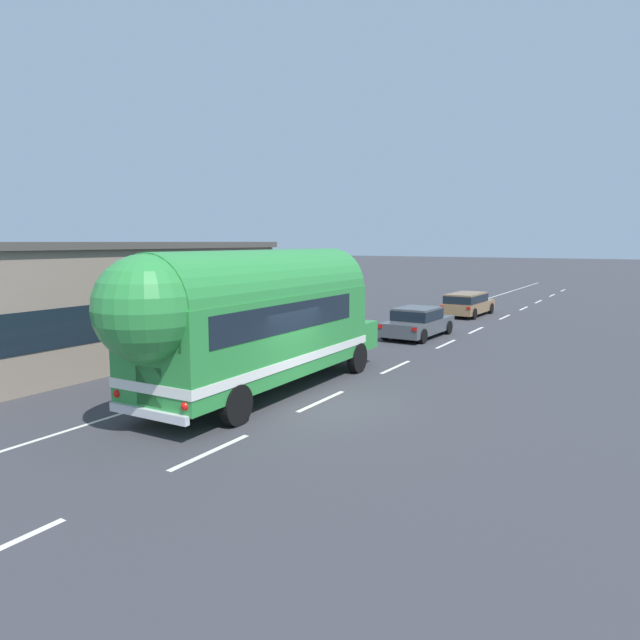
{
  "coord_description": "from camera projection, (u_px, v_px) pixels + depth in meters",
  "views": [
    {
      "loc": [
        7.89,
        -12.85,
        4.35
      ],
      "look_at": [
        -2.14,
        3.86,
        1.7
      ],
      "focal_mm": 32.4,
      "sensor_mm": 36.0,
      "label": 1
    }
  ],
  "objects": [
    {
      "name": "ground_plane",
      "position": [
        314.0,
        404.0,
        15.53
      ],
      "size": [
        300.0,
        300.0,
        0.0
      ],
      "primitive_type": "plane",
      "color": "#38383D"
    },
    {
      "name": "lane_markings",
      "position": [
        404.0,
        334.0,
        27.5
      ],
      "size": [
        3.91,
        80.0,
        0.01
      ],
      "color": "silver",
      "rests_on": "ground"
    },
    {
      "name": "roadside_building",
      "position": [
        56.0,
        298.0,
        22.54
      ],
      "size": [
        10.46,
        15.14,
        4.34
      ],
      "color": "gray",
      "rests_on": "ground"
    },
    {
      "name": "painted_bus",
      "position": [
        253.0,
        316.0,
        16.0
      ],
      "size": [
        2.72,
        11.03,
        4.12
      ],
      "color": "#2D8C3D",
      "rests_on": "ground"
    },
    {
      "name": "car_lead",
      "position": [
        418.0,
        321.0,
        26.43
      ],
      "size": [
        2.09,
        4.56,
        1.37
      ],
      "color": "#474C51",
      "rests_on": "ground"
    },
    {
      "name": "car_second",
      "position": [
        467.0,
        303.0,
        33.98
      ],
      "size": [
        2.04,
        4.7,
        1.37
      ],
      "color": "olive",
      "rests_on": "ground"
    }
  ]
}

